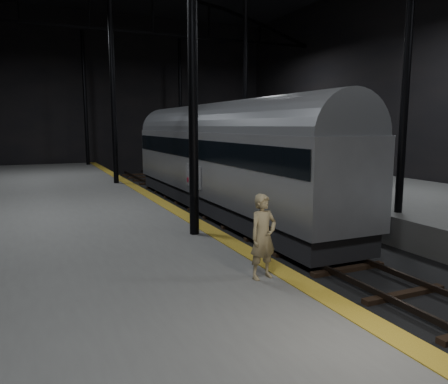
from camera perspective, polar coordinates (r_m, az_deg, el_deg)
ground at (r=17.63m, az=3.32°, el=-4.48°), size 44.00×44.00×0.00m
platform_left at (r=15.65m, az=-21.98°, el=-4.92°), size 9.00×43.80×1.00m
platform_right at (r=21.95m, az=21.02°, el=-1.11°), size 9.00×43.80×1.00m
tactile_strip at (r=16.22m, az=-6.92°, el=-2.06°), size 0.50×43.80×0.01m
track at (r=17.61m, az=3.32°, el=-4.27°), size 2.40×43.00×0.24m
train at (r=20.00m, az=-0.69°, el=5.05°), size 2.76×18.42×4.92m
woman at (r=8.65m, az=5.13°, el=-5.82°), size 0.68×0.51×1.70m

